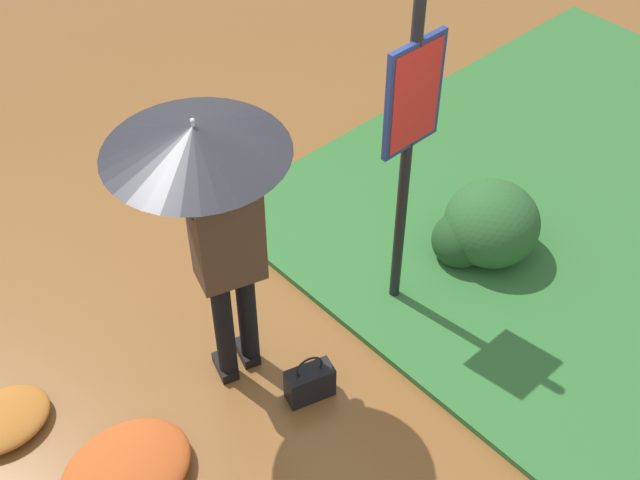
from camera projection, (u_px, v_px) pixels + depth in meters
The scene contains 8 objects.
ground_plane at pixel (232, 352), 5.57m from camera, with size 18.00×18.00×0.00m, color brown.
grass_verge at pixel (605, 201), 6.63m from camera, with size 4.80×4.00×0.05m.
person_with_umbrella at pixel (210, 191), 4.37m from camera, with size 0.96×0.96×2.04m.
info_sign_post at pixel (410, 132), 4.92m from camera, with size 0.44×0.07×2.30m.
handbag at pixel (310, 383), 5.23m from camera, with size 0.33×0.22×0.37m.
shrub_cluster at pixel (486, 227), 6.03m from camera, with size 0.76×0.69×0.62m.
leaf_pile_near_person at pixel (3, 420), 5.11m from camera, with size 0.58×0.47×0.13m.
leaf_pile_by_bench at pixel (126, 471), 4.83m from camera, with size 0.79×0.63×0.17m.
Camera 1 is at (1.93, 2.99, 4.38)m, focal length 47.24 mm.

